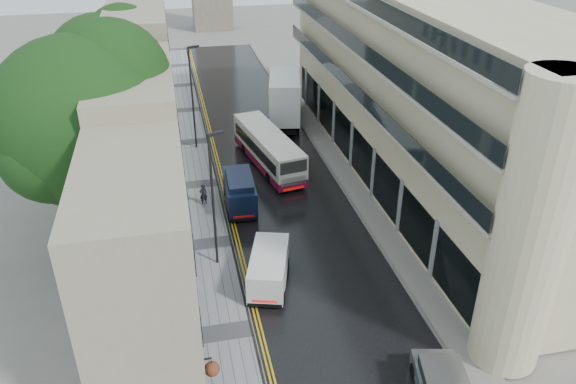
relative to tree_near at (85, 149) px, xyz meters
name	(u,v)px	position (x,y,z in m)	size (l,w,h in m)	color
road	(276,178)	(12.50, 7.50, -6.94)	(9.00, 85.00, 0.02)	black
left_sidewalk	(201,185)	(6.65, 7.50, -6.89)	(2.70, 85.00, 0.12)	gray
right_sidewalk	(342,171)	(17.90, 7.50, -6.89)	(1.80, 85.00, 0.12)	slate
old_shop_row	(143,103)	(3.05, 10.00, -0.95)	(4.50, 56.00, 12.00)	gray
modern_block	(416,89)	(22.80, 6.00, 0.05)	(8.00, 40.00, 14.00)	beige
tree_near	(85,149)	(0.00, 0.00, 0.00)	(10.56, 10.56, 13.89)	black
tree_far	(107,90)	(0.30, 13.00, -0.72)	(9.24, 9.24, 12.46)	black
cream_bus	(269,166)	(11.82, 6.74, -5.51)	(2.36, 10.38, 2.83)	white
white_lorry	(271,106)	(13.98, 17.11, -4.52)	(2.75, 9.17, 4.82)	white
white_van	(249,286)	(8.20, -6.85, -5.88)	(1.97, 4.60, 2.08)	silver
navy_van	(229,203)	(8.20, 2.05, -5.66)	(1.98, 4.95, 2.52)	black
pedestrian	(203,194)	(6.65, 4.36, -6.05)	(0.57, 0.37, 1.56)	black
lamp_post_near	(213,202)	(6.83, -2.98, -2.66)	(0.94, 0.21, 8.33)	black
lamp_post_far	(192,99)	(6.85, 14.51, -2.46)	(0.98, 0.22, 8.72)	black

